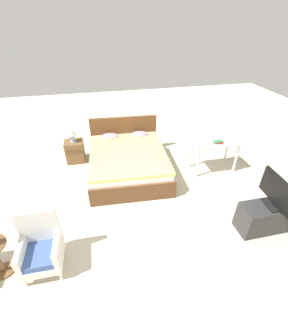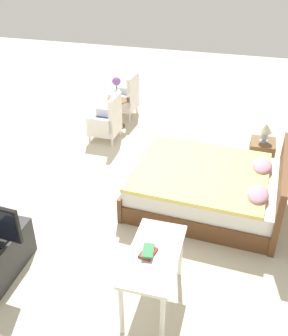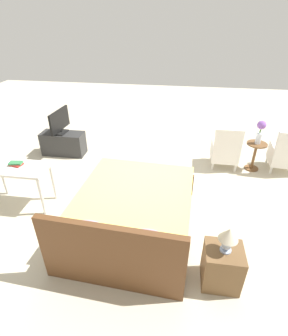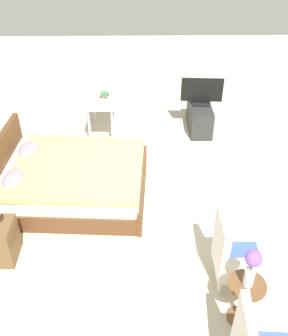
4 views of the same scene
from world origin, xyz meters
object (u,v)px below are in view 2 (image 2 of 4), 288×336
Objects in this scene: bed at (208,188)px; nightstand at (261,156)px; side_table at (118,110)px; book_stack at (148,252)px; tv_stand at (0,257)px; armchair_by_window_right at (107,122)px; flower_vase at (117,86)px; vanity_desk at (154,261)px; table_lamp at (266,130)px; armchair_by_window_left at (126,99)px.

bed is 4.12× the size of nightstand.
side_table is 4.50m from book_stack.
tv_stand is at bearing -1.09° from side_table.
armchair_by_window_right is 1.69× the size of nightstand.
bed is at bearing 44.68° from flower_vase.
vanity_desk is at bearing 92.12° from tv_stand.
table_lamp is 0.34× the size of tv_stand.
tv_stand is (2.03, -2.22, -0.04)m from bed.
nightstand is 0.52× the size of vanity_desk.
armchair_by_window_right is 3.60m from tv_stand.
armchair_by_window_right is at bearing 178.87° from tv_stand.
flower_vase is at bearing 178.91° from tv_stand.
flower_vase is (0.00, 0.00, 0.51)m from side_table.
flower_vase reaches higher than table_lamp.
table_lamp is 0.32× the size of vanity_desk.
table_lamp is 4.41m from tv_stand.
armchair_by_window_left is 1.56× the size of side_table.
flower_vase reaches higher than side_table.
table_lamp is (0.94, 2.87, 0.39)m from side_table.
vanity_desk is (4.12, 1.79, -0.26)m from flower_vase.
nightstand is (1.53, 2.88, -0.10)m from armchair_by_window_left.
table_lamp is at bearing 90.00° from nightstand.
table_lamp is at bearing 137.70° from tv_stand.
bed is 3.49m from armchair_by_window_left.
book_stack is at bearing -71.38° from vanity_desk.
tv_stand is 0.92× the size of vanity_desk.
table_lamp is at bearing 61.98° from armchair_by_window_left.
side_table is at bearing 178.91° from tv_stand.
table_lamp is at bearing 71.80° from side_table.
armchair_by_window_left reaches higher than side_table.
side_table reaches higher than nightstand.
armchair_by_window_right is 1.93× the size of flower_vase.
book_stack reaches higher than tv_stand.
armchair_by_window_right is 0.78m from flower_vase.
side_table is 4.19m from tv_stand.
flower_vase is 0.50× the size of tv_stand.
flower_vase is at bearing -135.32° from bed.
side_table reaches higher than tv_stand.
tv_stand is 1.88m from book_stack.
nightstand is 3.42m from book_stack.
book_stack is (4.14, 1.73, -0.13)m from flower_vase.
armchair_by_window_right is at bearing -153.84° from book_stack.
armchair_by_window_right is (1.18, 0.00, 0.00)m from armchair_by_window_left.
armchair_by_window_left reaches higher than nightstand.
nightstand is 2.42× the size of book_stack.
armchair_by_window_right is 0.88× the size of vanity_desk.
tv_stand is at bearing -1.09° from flower_vase.
bed is 2.33× the size of tv_stand.
book_stack is (1.98, -0.41, 0.46)m from bed.
book_stack is (4.14, 1.73, 0.39)m from side_table.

